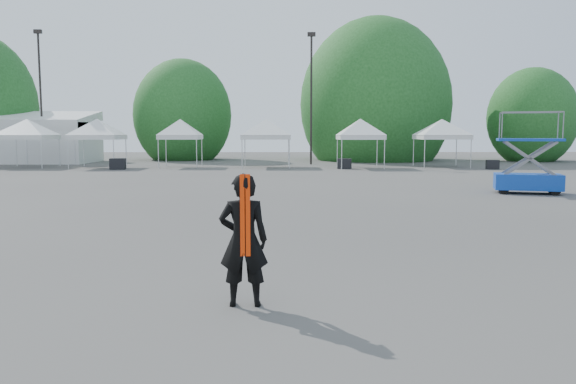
{
  "coord_description": "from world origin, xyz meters",
  "views": [
    {
      "loc": [
        0.61,
        -10.5,
        2.36
      ],
      "look_at": [
        0.77,
        -0.43,
        1.3
      ],
      "focal_mm": 35.0,
      "sensor_mm": 36.0,
      "label": 1
    }
  ],
  "objects": [
    {
      "name": "tree_mid_w",
      "position": [
        -8.0,
        40.0,
        3.93
      ],
      "size": [
        4.16,
        4.16,
        6.33
      ],
      "color": "#382314",
      "rests_on": "ground"
    },
    {
      "name": "tent_c",
      "position": [
        -11.74,
        27.92,
        3.06
      ],
      "size": [
        4.5,
        4.5,
        3.88
      ],
      "color": "silver",
      "rests_on": "ground"
    },
    {
      "name": "crate_mid",
      "position": [
        4.94,
        26.66,
        0.34
      ],
      "size": [
        1.0,
        0.86,
        0.68
      ],
      "primitive_type": "cube",
      "rotation": [
        0.0,
        0.0,
        -0.23
      ],
      "color": "black",
      "rests_on": "ground"
    },
    {
      "name": "crate_west",
      "position": [
        -9.92,
        26.15,
        0.36
      ],
      "size": [
        0.96,
        0.77,
        0.72
      ],
      "primitive_type": "cube",
      "rotation": [
        0.0,
        0.0,
        0.05
      ],
      "color": "black",
      "rests_on": "ground"
    },
    {
      "name": "man",
      "position": [
        0.12,
        -2.99,
        0.92
      ],
      "size": [
        0.68,
        0.46,
        1.82
      ],
      "rotation": [
        0.0,
        0.0,
        3.17
      ],
      "color": "black",
      "rests_on": "ground"
    },
    {
      "name": "tent_g",
      "position": [
        11.95,
        28.68,
        3.06
      ],
      "size": [
        4.72,
        4.72,
        3.88
      ],
      "color": "silver",
      "rests_on": "ground"
    },
    {
      "name": "ground",
      "position": [
        0.0,
        0.0,
        0.0
      ],
      "size": [
        120.0,
        120.0,
        0.0
      ],
      "primitive_type": "plane",
      "color": "#474442",
      "rests_on": "ground"
    },
    {
      "name": "tent_f",
      "position": [
        6.08,
        27.5,
        3.06
      ],
      "size": [
        4.25,
        4.25,
        3.88
      ],
      "color": "silver",
      "rests_on": "ground"
    },
    {
      "name": "tent_b",
      "position": [
        -16.72,
        28.5,
        3.06
      ],
      "size": [
        4.62,
        4.62,
        3.88
      ],
      "color": "silver",
      "rests_on": "ground"
    },
    {
      "name": "light_pole_east",
      "position": [
        3.0,
        32.0,
        5.52
      ],
      "size": [
        0.6,
        0.25,
        9.8
      ],
      "color": "black",
      "rests_on": "ground"
    },
    {
      "name": "light_pole_west",
      "position": [
        -18.0,
        34.0,
        5.77
      ],
      "size": [
        0.6,
        0.25,
        10.3
      ],
      "color": "black",
      "rests_on": "ground"
    },
    {
      "name": "tent_e",
      "position": [
        -0.31,
        28.55,
        3.06
      ],
      "size": [
        4.75,
        4.75,
        3.88
      ],
      "color": "silver",
      "rests_on": "ground"
    },
    {
      "name": "tree_mid_e",
      "position": [
        9.0,
        39.0,
        4.84
      ],
      "size": [
        5.12,
        5.12,
        7.79
      ],
      "color": "#382314",
      "rests_on": "ground"
    },
    {
      "name": "crate_east",
      "position": [
        14.61,
        26.08,
        0.3
      ],
      "size": [
        0.88,
        0.75,
        0.61
      ],
      "primitive_type": "cube",
      "rotation": [
        0.0,
        0.0,
        -0.19
      ],
      "color": "black",
      "rests_on": "ground"
    },
    {
      "name": "scissor_lift",
      "position": [
        10.36,
        11.26,
        1.6
      ],
      "size": [
        2.71,
        1.88,
        3.18
      ],
      "rotation": [
        0.0,
        0.0,
        -0.29
      ],
      "color": "#0D33AF",
      "rests_on": "ground"
    },
    {
      "name": "tent_d",
      "position": [
        -6.26,
        28.69,
        3.06
      ],
      "size": [
        3.92,
        3.92,
        3.88
      ],
      "color": "silver",
      "rests_on": "ground"
    },
    {
      "name": "tree_far_e",
      "position": [
        22.0,
        37.0,
        3.63
      ],
      "size": [
        3.84,
        3.84,
        5.84
      ],
      "color": "#382314",
      "rests_on": "ground"
    }
  ]
}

